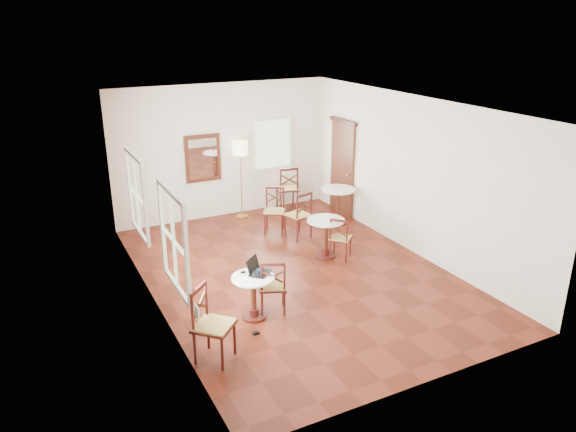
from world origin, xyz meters
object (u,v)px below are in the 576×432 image
(cafe_table_mid, at_px, (326,234))
(chair_near_a, at_px, (273,286))
(mouse, at_px, (243,272))
(cafe_table_near, at_px, (253,292))
(chair_near_b, at_px, (212,325))
(chair_back_a, at_px, (287,188))
(laptop, at_px, (257,269))
(chair_mid_a, at_px, (299,215))
(chair_mid_b, at_px, (340,238))
(navy_mug, at_px, (259,272))
(chair_back_b, at_px, (274,210))
(cafe_table_back, at_px, (338,202))
(floor_lamp, at_px, (240,153))
(water_glass, at_px, (254,274))
(power_adapter, at_px, (256,333))

(cafe_table_mid, height_order, chair_near_a, chair_near_a)
(mouse, bearing_deg, chair_near_a, -9.47)
(cafe_table_mid, bearing_deg, cafe_table_near, -145.49)
(chair_near_a, relative_size, chair_near_b, 0.86)
(chair_back_a, bearing_deg, laptop, 70.44)
(chair_mid_a, bearing_deg, cafe_table_mid, 78.14)
(chair_mid_a, xyz_separation_m, laptop, (-2.01, -2.42, 0.25))
(chair_mid_b, relative_size, navy_mug, 7.03)
(chair_mid_b, distance_m, chair_back_b, 1.88)
(cafe_table_back, height_order, chair_mid_b, chair_mid_b)
(floor_lamp, relative_size, water_glass, 17.67)
(mouse, bearing_deg, power_adapter, -85.79)
(laptop, bearing_deg, chair_near_a, -57.44)
(chair_back_a, xyz_separation_m, laptop, (-2.59, -4.11, 0.22))
(chair_back_b, height_order, navy_mug, chair_back_b)
(laptop, bearing_deg, cafe_table_mid, -6.06)
(cafe_table_mid, xyz_separation_m, chair_mid_b, (0.20, -0.21, -0.05))
(chair_mid_b, height_order, chair_back_a, chair_back_a)
(chair_back_a, bearing_deg, chair_mid_a, 83.59)
(chair_near_b, relative_size, floor_lamp, 0.59)
(power_adapter, bearing_deg, chair_back_a, 58.30)
(cafe_table_mid, distance_m, chair_mid_b, 0.29)
(chair_back_a, xyz_separation_m, floor_lamp, (-1.16, 0.01, 0.97))
(chair_back_b, bearing_deg, power_adapter, -87.53)
(cafe_table_near, xyz_separation_m, cafe_table_mid, (2.13, 1.46, 0.04))
(chair_near_b, bearing_deg, cafe_table_near, -5.68)
(cafe_table_mid, bearing_deg, power_adapter, -140.24)
(cafe_table_near, xyz_separation_m, chair_mid_a, (2.12, 2.51, 0.07))
(cafe_table_mid, distance_m, water_glass, 2.61)
(chair_back_b, distance_m, laptop, 3.44)
(chair_near_b, bearing_deg, laptop, -5.54)
(cafe_table_back, relative_size, floor_lamp, 0.45)
(chair_mid_a, distance_m, laptop, 3.16)
(cafe_table_mid, relative_size, power_adapter, 8.02)
(chair_mid_b, height_order, power_adapter, chair_mid_b)
(chair_near_a, height_order, mouse, chair_near_a)
(cafe_table_near, distance_m, water_glass, 0.31)
(cafe_table_mid, distance_m, chair_near_b, 3.75)
(chair_mid_a, bearing_deg, chair_mid_b, 86.87)
(cafe_table_near, height_order, floor_lamp, floor_lamp)
(chair_back_a, xyz_separation_m, navy_mug, (-2.59, -4.18, 0.21))
(chair_back_a, xyz_separation_m, mouse, (-2.79, -4.02, 0.18))
(cafe_table_near, distance_m, navy_mug, 0.33)
(chair_mid_a, xyz_separation_m, chair_mid_b, (0.21, -1.26, -0.08))
(cafe_table_mid, distance_m, chair_mid_a, 1.05)
(chair_mid_b, relative_size, chair_back_b, 0.87)
(chair_back_a, relative_size, water_glass, 10.61)
(chair_near_a, height_order, chair_near_b, chair_near_b)
(cafe_table_near, distance_m, power_adapter, 0.63)
(floor_lamp, bearing_deg, laptop, -109.20)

